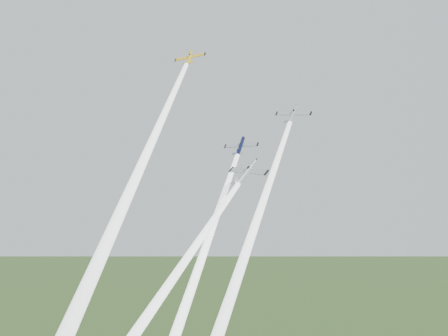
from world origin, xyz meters
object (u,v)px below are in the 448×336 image
at_px(plane_navy, 241,146).
at_px(plane_silver_low, 246,172).
at_px(plane_yellow, 190,57).
at_px(plane_silver_right, 293,114).

xyz_separation_m(plane_navy, plane_silver_low, (4.27, -14.36, -6.44)).
xyz_separation_m(plane_yellow, plane_navy, (10.67, 1.65, -19.01)).
bearing_deg(plane_yellow, plane_silver_low, -41.91).
distance_m(plane_navy, plane_silver_low, 16.31).
relative_size(plane_navy, plane_silver_right, 0.96).
xyz_separation_m(plane_silver_right, plane_silver_low, (-6.30, -16.82, -13.09)).
bearing_deg(plane_silver_right, plane_navy, -159.06).
distance_m(plane_yellow, plane_silver_low, 32.14).
bearing_deg(plane_yellow, plane_navy, 7.25).
relative_size(plane_yellow, plane_silver_right, 0.89).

